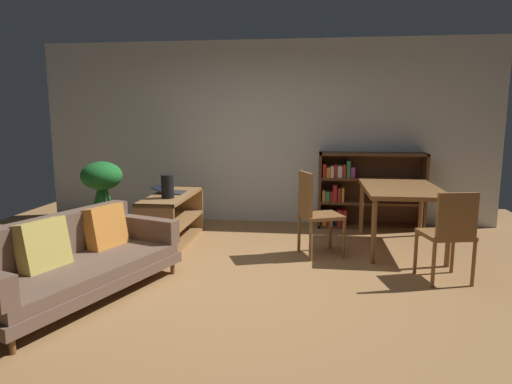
{
  "coord_description": "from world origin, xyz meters",
  "views": [
    {
      "loc": [
        0.73,
        -4.11,
        1.6
      ],
      "look_at": [
        0.16,
        0.46,
        0.82
      ],
      "focal_mm": 31.73,
      "sensor_mm": 36.0,
      "label": 1
    }
  ],
  "objects_px": {
    "fabric_couch": "(70,260)",
    "dining_table": "(401,193)",
    "potted_floor_plant": "(102,187)",
    "dining_chair_near": "(315,210)",
    "open_laptop": "(171,191)",
    "dining_chair_far": "(449,231)",
    "media_console": "(172,219)",
    "bookshelf": "(362,191)",
    "desk_speaker": "(168,186)"
  },
  "relations": [
    {
      "from": "fabric_couch",
      "to": "dining_chair_far",
      "type": "xyz_separation_m",
      "value": [
        3.44,
        0.77,
        0.18
      ]
    },
    {
      "from": "open_laptop",
      "to": "dining_table",
      "type": "xyz_separation_m",
      "value": [
        2.87,
        -0.01,
        0.04
      ]
    },
    {
      "from": "media_console",
      "to": "bookshelf",
      "type": "xyz_separation_m",
      "value": [
        2.49,
        1.18,
        0.23
      ]
    },
    {
      "from": "open_laptop",
      "to": "bookshelf",
      "type": "relative_size",
      "value": 0.26
    },
    {
      "from": "fabric_couch",
      "to": "open_laptop",
      "type": "relative_size",
      "value": 5.46
    },
    {
      "from": "dining_chair_near",
      "to": "fabric_couch",
      "type": "bearing_deg",
      "value": -145.67
    },
    {
      "from": "fabric_couch",
      "to": "dining_table",
      "type": "distance_m",
      "value": 3.73
    },
    {
      "from": "media_console",
      "to": "dining_chair_far",
      "type": "bearing_deg",
      "value": -18.76
    },
    {
      "from": "potted_floor_plant",
      "to": "dining_table",
      "type": "xyz_separation_m",
      "value": [
        3.84,
        -0.11,
        0.02
      ]
    },
    {
      "from": "potted_floor_plant",
      "to": "bookshelf",
      "type": "relative_size",
      "value": 0.67
    },
    {
      "from": "open_laptop",
      "to": "dining_chair_far",
      "type": "bearing_deg",
      "value": -20.12
    },
    {
      "from": "open_laptop",
      "to": "dining_chair_far",
      "type": "xyz_separation_m",
      "value": [
        3.11,
        -1.14,
        -0.13
      ]
    },
    {
      "from": "dining_table",
      "to": "potted_floor_plant",
      "type": "bearing_deg",
      "value": 178.29
    },
    {
      "from": "open_laptop",
      "to": "potted_floor_plant",
      "type": "height_order",
      "value": "potted_floor_plant"
    },
    {
      "from": "media_console",
      "to": "dining_table",
      "type": "bearing_deg",
      "value": 1.85
    },
    {
      "from": "bookshelf",
      "to": "potted_floor_plant",
      "type": "bearing_deg",
      "value": -164.54
    },
    {
      "from": "media_console",
      "to": "bookshelf",
      "type": "bearing_deg",
      "value": 25.28
    },
    {
      "from": "dining_table",
      "to": "dining_chair_near",
      "type": "xyz_separation_m",
      "value": [
        -1.03,
        -0.43,
        -0.15
      ]
    },
    {
      "from": "open_laptop",
      "to": "dining_table",
      "type": "bearing_deg",
      "value": -0.11
    },
    {
      "from": "desk_speaker",
      "to": "dining_table",
      "type": "distance_m",
      "value": 2.81
    },
    {
      "from": "desk_speaker",
      "to": "dining_table",
      "type": "height_order",
      "value": "desk_speaker"
    },
    {
      "from": "fabric_couch",
      "to": "open_laptop",
      "type": "distance_m",
      "value": 1.96
    },
    {
      "from": "dining_chair_near",
      "to": "bookshelf",
      "type": "relative_size",
      "value": 0.65
    },
    {
      "from": "fabric_couch",
      "to": "dining_chair_far",
      "type": "height_order",
      "value": "dining_chair_far"
    },
    {
      "from": "desk_speaker",
      "to": "open_laptop",
      "type": "bearing_deg",
      "value": 102.53
    },
    {
      "from": "dining_table",
      "to": "media_console",
      "type": "bearing_deg",
      "value": -178.15
    },
    {
      "from": "media_console",
      "to": "bookshelf",
      "type": "distance_m",
      "value": 2.76
    },
    {
      "from": "desk_speaker",
      "to": "dining_chair_near",
      "type": "height_order",
      "value": "dining_chair_near"
    },
    {
      "from": "media_console",
      "to": "desk_speaker",
      "type": "height_order",
      "value": "desk_speaker"
    },
    {
      "from": "fabric_couch",
      "to": "dining_chair_far",
      "type": "relative_size",
      "value": 2.33
    },
    {
      "from": "dining_table",
      "to": "dining_chair_near",
      "type": "height_order",
      "value": "dining_chair_near"
    },
    {
      "from": "desk_speaker",
      "to": "bookshelf",
      "type": "height_order",
      "value": "bookshelf"
    },
    {
      "from": "potted_floor_plant",
      "to": "dining_table",
      "type": "distance_m",
      "value": 3.85
    },
    {
      "from": "open_laptop",
      "to": "dining_chair_near",
      "type": "relative_size",
      "value": 0.39
    },
    {
      "from": "fabric_couch",
      "to": "bookshelf",
      "type": "bearing_deg",
      "value": 46.34
    },
    {
      "from": "fabric_couch",
      "to": "open_laptop",
      "type": "bearing_deg",
      "value": 80.36
    },
    {
      "from": "open_laptop",
      "to": "dining_chair_near",
      "type": "height_order",
      "value": "dining_chair_near"
    },
    {
      "from": "fabric_couch",
      "to": "dining_table",
      "type": "xyz_separation_m",
      "value": [
        3.19,
        1.9,
        0.35
      ]
    },
    {
      "from": "media_console",
      "to": "dining_chair_far",
      "type": "xyz_separation_m",
      "value": [
        3.08,
        -1.04,
        0.21
      ]
    },
    {
      "from": "dining_chair_near",
      "to": "media_console",
      "type": "bearing_deg",
      "value": 169.44
    },
    {
      "from": "dining_chair_far",
      "to": "bookshelf",
      "type": "distance_m",
      "value": 2.3
    },
    {
      "from": "potted_floor_plant",
      "to": "dining_chair_far",
      "type": "xyz_separation_m",
      "value": [
        4.09,
        -1.25,
        -0.15
      ]
    },
    {
      "from": "fabric_couch",
      "to": "media_console",
      "type": "distance_m",
      "value": 1.85
    },
    {
      "from": "fabric_couch",
      "to": "bookshelf",
      "type": "xyz_separation_m",
      "value": [
        2.85,
        2.99,
        0.2
      ]
    },
    {
      "from": "desk_speaker",
      "to": "potted_floor_plant",
      "type": "relative_size",
      "value": 0.28
    },
    {
      "from": "fabric_couch",
      "to": "desk_speaker",
      "type": "distance_m",
      "value": 1.66
    },
    {
      "from": "desk_speaker",
      "to": "bookshelf",
      "type": "bearing_deg",
      "value": 30.36
    },
    {
      "from": "potted_floor_plant",
      "to": "fabric_couch",
      "type": "bearing_deg",
      "value": -72.08
    },
    {
      "from": "media_console",
      "to": "dining_chair_near",
      "type": "height_order",
      "value": "dining_chair_near"
    },
    {
      "from": "potted_floor_plant",
      "to": "dining_table",
      "type": "relative_size",
      "value": 0.73
    }
  ]
}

